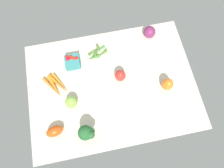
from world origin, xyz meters
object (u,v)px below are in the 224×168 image
Objects in this scene: carrot_bunch at (56,85)px; broccoli_head at (87,133)px; red_onion_center at (149,32)px; berry_basket at (72,61)px; bell_pepper_red at (120,75)px; roma_tomato at (55,131)px; heirloom_tomato_green at (71,102)px; okra_pile at (97,53)px; bell_pepper_orange at (167,84)px.

broccoli_head is (-14.65, 33.01, 5.94)cm from carrot_bunch.
berry_basket is at bearing 11.21° from red_onion_center.
broccoli_head is (25.38, 30.35, 3.02)cm from bell_pepper_red.
carrot_bunch is at bearing 72.36° from roma_tomato.
heirloom_tomato_green is at bearing 81.01° from berry_basket.
okra_pile is 37.33cm from red_onion_center.
red_onion_center is (-51.08, -56.83, -3.25)cm from broccoli_head.
heirloom_tomato_green is 0.72× the size of roma_tomato.
okra_pile is at bearing -149.37° from carrot_bunch.
berry_basket reaches higher than carrot_bunch.
red_onion_center is at bearing -88.61° from bell_pepper_orange.
heirloom_tomato_green is at bearing -71.87° from broccoli_head.
heirloom_tomato_green is 0.85× the size of bell_pepper_red.
berry_basket is 54.47cm from red_onion_center.
heirloom_tomato_green is 18.75cm from roma_tomato.
okra_pile is 55.66cm from roma_tomato.
berry_basket is (27.73, -15.90, -1.10)cm from bell_pepper_red.
roma_tomato is at bearing 30.19° from bell_pepper_red.
bell_pepper_orange reaches higher than heirloom_tomato_green.
red_onion_center is (-69.09, -51.74, 1.02)cm from roma_tomato.
broccoli_head reaches higher than okra_pile.
broccoli_head reaches higher than carrot_bunch.
okra_pile is (-20.98, -30.35, -2.71)cm from heirloom_tomato_green.
heirloom_tomato_green is 58.53cm from bell_pepper_orange.
bell_pepper_red is at bearing 150.18° from berry_basket.
heirloom_tomato_green reaches higher than roma_tomato.
carrot_bunch is at bearing -58.18° from heirloom_tomato_green.
berry_basket is 44.03cm from roma_tomato.
red_onion_center is at bearing -131.95° from broccoli_head.
okra_pile is 49.02cm from bell_pepper_orange.
heirloom_tomato_green is 68.42cm from red_onion_center.
carrot_bunch is 28.17cm from roma_tomato.
red_onion_center reaches higher than carrot_bunch.
okra_pile is at bearing -106.06° from broccoli_head.
berry_basket is at bearing -87.10° from broccoli_head.
okra_pile is 52.68cm from broccoli_head.
carrot_bunch is at bearing -3.81° from bell_pepper_red.
bell_pepper_red reaches higher than roma_tomato.
bell_pepper_orange is at bearing -159.97° from broccoli_head.
carrot_bunch is 2.04× the size of bell_pepper_red.
bell_pepper_red is 22.95cm from okra_pile.
red_onion_center reaches higher than heirloom_tomato_green.
okra_pile is 1.24× the size of broccoli_head.
berry_basket is at bearing -132.93° from carrot_bunch.
bell_pepper_orange is at bearing 140.18° from okra_pile.
heirloom_tomato_green is 15.60cm from carrot_bunch.
bell_pepper_red is 31.98cm from berry_basket.
heirloom_tomato_green is at bearing 18.14° from bell_pepper_red.
carrot_bunch is 36.60cm from broccoli_head.
roma_tomato is (43.39, 25.25, -1.25)cm from bell_pepper_red.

